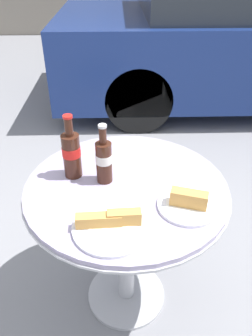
{
  "coord_description": "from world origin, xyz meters",
  "views": [
    {
      "loc": [
        -0.03,
        -1.01,
        1.46
      ],
      "look_at": [
        0.0,
        0.04,
        0.75
      ],
      "focal_mm": 35.0,
      "sensor_mm": 36.0,
      "label": 1
    }
  ],
  "objects_px": {
    "lunch_plate_near": "(188,203)",
    "lunch_plate_far": "(111,224)",
    "parked_car": "(250,40)",
    "cola_bottle_right": "(72,153)",
    "bistro_table": "(126,212)",
    "cola_bottle_left": "(104,160)"
  },
  "relations": [
    {
      "from": "lunch_plate_near",
      "to": "lunch_plate_far",
      "type": "relative_size",
      "value": 0.83
    },
    {
      "from": "lunch_plate_near",
      "to": "parked_car",
      "type": "relative_size",
      "value": 0.05
    },
    {
      "from": "cola_bottle_right",
      "to": "lunch_plate_near",
      "type": "bearing_deg",
      "value": -26.5
    },
    {
      "from": "lunch_plate_near",
      "to": "parked_car",
      "type": "xyz_separation_m",
      "value": [
        1.19,
        2.76,
        -0.09
      ]
    },
    {
      "from": "lunch_plate_far",
      "to": "cola_bottle_right",
      "type": "bearing_deg",
      "value": 116.8
    },
    {
      "from": "cola_bottle_right",
      "to": "lunch_plate_near",
      "type": "xyz_separation_m",
      "value": [
        0.42,
        -0.21,
        -0.08
      ]
    },
    {
      "from": "bistro_table",
      "to": "lunch_plate_far",
      "type": "height_order",
      "value": "lunch_plate_far"
    },
    {
      "from": "cola_bottle_left",
      "to": "lunch_plate_far",
      "type": "relative_size",
      "value": 0.94
    },
    {
      "from": "parked_car",
      "to": "lunch_plate_near",
      "type": "bearing_deg",
      "value": -113.4
    },
    {
      "from": "cola_bottle_left",
      "to": "lunch_plate_far",
      "type": "bearing_deg",
      "value": -83.91
    },
    {
      "from": "bistro_table",
      "to": "cola_bottle_left",
      "type": "height_order",
      "value": "cola_bottle_left"
    },
    {
      "from": "cola_bottle_right",
      "to": "parked_car",
      "type": "bearing_deg",
      "value": 57.66
    },
    {
      "from": "cola_bottle_right",
      "to": "lunch_plate_near",
      "type": "distance_m",
      "value": 0.48
    },
    {
      "from": "cola_bottle_right",
      "to": "bistro_table",
      "type": "bearing_deg",
      "value": -18.6
    },
    {
      "from": "bistro_table",
      "to": "cola_bottle_right",
      "type": "distance_m",
      "value": 0.33
    },
    {
      "from": "cola_bottle_left",
      "to": "lunch_plate_near",
      "type": "distance_m",
      "value": 0.35
    },
    {
      "from": "lunch_plate_far",
      "to": "bistro_table",
      "type": "bearing_deg",
      "value": 76.59
    },
    {
      "from": "lunch_plate_near",
      "to": "parked_car",
      "type": "distance_m",
      "value": 3.01
    },
    {
      "from": "lunch_plate_near",
      "to": "lunch_plate_far",
      "type": "bearing_deg",
      "value": -160.66
    },
    {
      "from": "bistro_table",
      "to": "cola_bottle_right",
      "type": "bearing_deg",
      "value": 161.4
    },
    {
      "from": "lunch_plate_near",
      "to": "cola_bottle_right",
      "type": "bearing_deg",
      "value": 153.5
    },
    {
      "from": "lunch_plate_far",
      "to": "parked_car",
      "type": "height_order",
      "value": "parked_car"
    }
  ]
}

